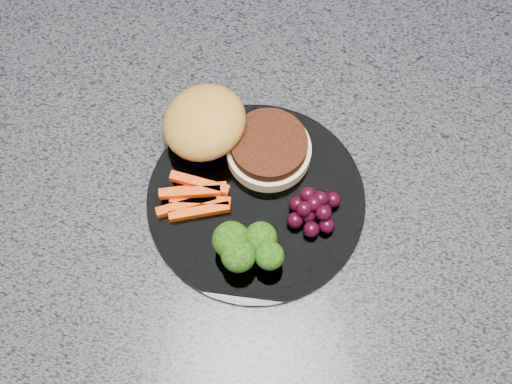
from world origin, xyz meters
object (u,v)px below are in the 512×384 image
burger (227,134)px  grape_bunch (314,209)px  plate (256,200)px  island_cabinet (292,283)px

burger → grape_bunch: size_ratio=3.19×
plate → grape_bunch: 0.07m
plate → grape_bunch: (0.07, -0.01, 0.02)m
plate → burger: 0.09m
island_cabinet → plate: (-0.06, -0.05, 0.47)m
burger → grape_bunch: burger is taller
grape_bunch → burger: bearing=144.8°
island_cabinet → grape_bunch: size_ratio=20.05×
burger → plate: bearing=-62.7°
plate → burger: burger is taller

